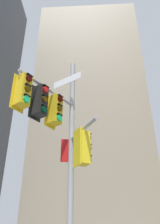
% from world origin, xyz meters
% --- Properties ---
extents(building_mid_block, '(15.10, 15.10, 37.40)m').
position_xyz_m(building_mid_block, '(0.38, 26.81, 18.70)').
color(building_mid_block, tan).
rests_on(building_mid_block, ground).
extents(signal_pole_assembly, '(2.41, 2.40, 8.64)m').
position_xyz_m(signal_pole_assembly, '(-0.35, -0.74, 5.27)').
color(signal_pole_assembly, '#9EA0A3').
rests_on(signal_pole_assembly, ground).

